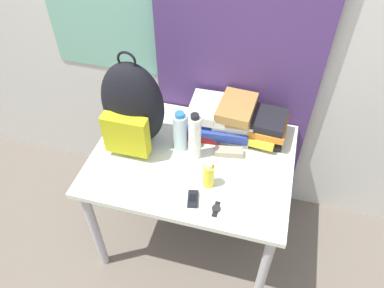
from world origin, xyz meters
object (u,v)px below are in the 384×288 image
Objects in this scene: book_stack_left at (209,116)px; book_stack_right at (267,128)px; water_bottle at (180,132)px; cell_phone at (193,199)px; wristwatch at (216,209)px; backpack at (132,108)px; sports_bottle at (195,137)px; sunscreen_bottle at (209,175)px; sunglasses_case at (229,152)px; book_stack_center at (234,118)px.

book_stack_right is (0.32, -0.00, -0.01)m from book_stack_left.
water_bottle is at bearing -156.23° from book_stack_right.
book_stack_right reaches higher than cell_phone.
cell_phone is 1.18× the size of wristwatch.
backpack is 2.31× the size of water_bottle.
sports_bottle reaches higher than water_bottle.
wristwatch is (0.17, -0.54, -0.08)m from book_stack_left.
sunscreen_bottle is (-0.23, -0.40, -0.01)m from book_stack_right.
book_stack_left is 0.57m from wristwatch.
sunglasses_case is at bearing 75.44° from sunscreen_bottle.
sports_bottle is 0.22m from sunscreen_bottle.
book_stack_center is 2.67× the size of cell_phone.
sunglasses_case is (0.01, -0.18, -0.09)m from book_stack_center.
water_bottle reaches higher than book_stack_left.
book_stack_center is 0.54m from cell_phone.
wristwatch is (-0.16, -0.54, -0.07)m from book_stack_right.
backpack is 2.30× the size of book_stack_right.
water_bottle is at bearing -176.81° from sunglasses_case.
sunglasses_case is 1.77× the size of wristwatch.
sunglasses_case is (0.26, 0.01, -0.10)m from water_bottle.
sports_bottle is at bearing -3.58° from backpack.
sports_bottle reaches higher than wristwatch.
sports_bottle is at bearing -125.35° from book_stack_center.
book_stack_left is 1.89× the size of sunglasses_case.
cell_phone is 0.67× the size of sunglasses_case.
water_bottle is 0.10m from sports_bottle.
book_stack_center is 0.41m from sunscreen_bottle.
sunscreen_bottle reaches higher than wristwatch.
sports_bottle reaches higher than book_stack_left.
book_stack_left reaches higher than wristwatch.
book_stack_left reaches higher than book_stack_right.
sports_bottle is (0.34, -0.02, -0.10)m from backpack.
backpack reaches higher than book_stack_center.
backpack is at bearing -157.10° from book_stack_center.
sports_bottle is (0.09, -0.04, 0.02)m from water_bottle.
backpack is 5.33× the size of cell_phone.
wristwatch is (0.07, -0.14, -0.07)m from sunscreen_bottle.
water_bottle is 0.28m from sunglasses_case.
book_stack_center is at bearing 54.65° from sports_bottle.
book_stack_right reaches higher than sunglasses_case.
backpack is 1.88× the size of book_stack_left.
water_bottle reaches higher than sunglasses_case.
book_stack_left is 2.83× the size of cell_phone.
water_bottle is (-0.11, -0.19, 0.03)m from book_stack_left.
book_stack_left is at bearing 103.34° from sunscreen_bottle.
book_stack_left is at bearing -179.80° from book_stack_center.
book_stack_center reaches higher than sunscreen_bottle.
book_stack_right is 0.42m from sports_bottle.
cell_phone is (-0.28, -0.52, -0.07)m from book_stack_right.
wristwatch is (0.01, -0.36, -0.01)m from sunglasses_case.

